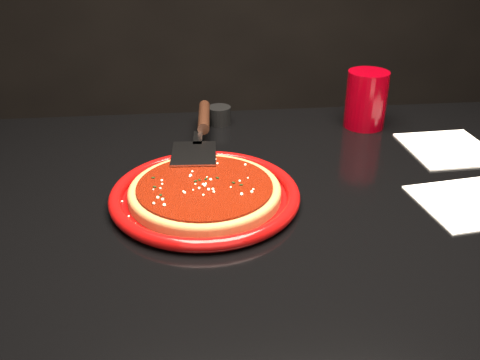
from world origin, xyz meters
name	(u,v)px	position (x,y,z in m)	size (l,w,h in m)	color
table	(276,358)	(0.00, 0.00, 0.38)	(1.20, 0.80, 0.75)	black
plate	(205,195)	(-0.13, -0.01, 0.76)	(0.31, 0.31, 0.02)	maroon
pizza_crust	(205,193)	(-0.13, -0.01, 0.76)	(0.25, 0.25, 0.01)	#935B32
pizza_crust_rim	(205,190)	(-0.13, -0.01, 0.77)	(0.25, 0.25, 0.02)	#935B32
pizza_sauce	(205,187)	(-0.13, -0.01, 0.78)	(0.22, 0.22, 0.01)	#6D1304
parmesan_dusting	(205,184)	(-0.13, -0.01, 0.78)	(0.21, 0.21, 0.01)	#FFF1C7
basil_flecks	(205,185)	(-0.13, -0.01, 0.78)	(0.19, 0.19, 0.00)	black
pizza_server	(201,131)	(-0.13, 0.19, 0.79)	(0.09, 0.34, 0.03)	#ADB0B4
cup	(366,99)	(0.23, 0.28, 0.81)	(0.09, 0.09, 0.12)	#8F010B
napkin_a	(468,204)	(0.29, -0.06, 0.75)	(0.15, 0.15, 0.00)	white
napkin_b	(448,149)	(0.35, 0.14, 0.75)	(0.16, 0.17, 0.00)	white
ramekin	(219,115)	(-0.08, 0.32, 0.77)	(0.05, 0.05, 0.04)	black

